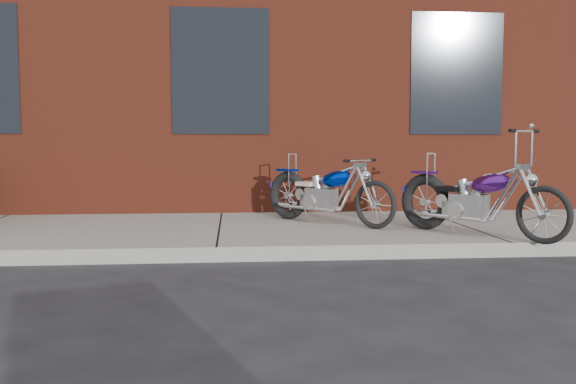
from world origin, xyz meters
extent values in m
plane|color=black|center=(0.00, 0.00, 0.00)|extent=(120.00, 120.00, 0.00)
cube|color=#9B9685|center=(0.00, 1.50, 0.07)|extent=(22.00, 3.00, 0.15)
cube|color=maroon|center=(0.00, 8.00, 4.00)|extent=(22.00, 10.00, 8.00)
torus|color=black|center=(2.50, 0.93, 0.48)|extent=(0.49, 0.61, 0.66)
torus|color=black|center=(3.34, -0.23, 0.45)|extent=(0.40, 0.52, 0.59)
cube|color=#9CA1A6|center=(2.84, 0.46, 0.47)|extent=(0.42, 0.45, 0.27)
ellipsoid|color=#561981|center=(2.99, 0.25, 0.73)|extent=(0.49, 0.55, 0.28)
cube|color=black|center=(2.70, 0.65, 0.65)|extent=(0.33, 0.34, 0.05)
cylinder|color=silver|center=(3.27, -0.14, 0.69)|extent=(0.19, 0.24, 0.49)
cylinder|color=silver|center=(3.21, -0.05, 1.29)|extent=(0.42, 0.32, 0.03)
cylinder|color=silver|center=(2.54, 0.87, 0.83)|extent=(0.03, 0.03, 0.44)
cylinder|color=silver|center=(2.81, 0.68, 0.35)|extent=(0.52, 0.69, 0.04)
torus|color=black|center=(0.99, 2.07, 0.47)|extent=(0.52, 0.56, 0.64)
torus|color=black|center=(1.93, 1.04, 0.44)|extent=(0.44, 0.47, 0.58)
cube|color=#9CA1A6|center=(1.38, 1.65, 0.46)|extent=(0.42, 0.43, 0.27)
ellipsoid|color=#0024BF|center=(1.54, 1.47, 0.72)|extent=(0.50, 0.52, 0.27)
cube|color=beige|center=(1.22, 1.82, 0.64)|extent=(0.33, 0.33, 0.05)
cylinder|color=silver|center=(1.86, 1.12, 0.67)|extent=(0.20, 0.22, 0.48)
cylinder|color=silver|center=(1.78, 1.20, 0.96)|extent=(0.38, 0.35, 0.03)
cylinder|color=silver|center=(1.04, 2.02, 0.81)|extent=(0.03, 0.03, 0.43)
cylinder|color=silver|center=(1.32, 1.87, 0.35)|extent=(0.57, 0.62, 0.04)
camera|label=1|loc=(0.16, -5.92, 1.15)|focal=38.00mm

